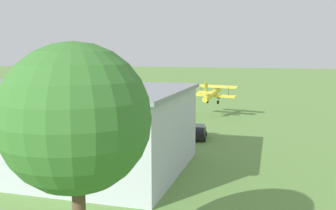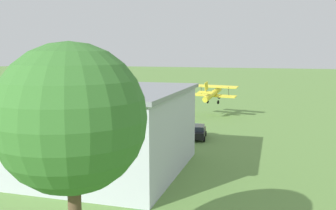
% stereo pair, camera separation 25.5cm
% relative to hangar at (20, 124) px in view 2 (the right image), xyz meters
% --- Properties ---
extents(ground_plane, '(400.00, 400.00, 0.00)m').
position_rel_hangar_xyz_m(ground_plane, '(-3.76, -37.85, -3.73)').
color(ground_plane, '#608C42').
extents(hangar, '(32.74, 17.00, 7.44)m').
position_rel_hangar_xyz_m(hangar, '(0.00, 0.00, 0.00)').
color(hangar, '#B7BCC6').
rests_on(hangar, ground_plane).
extents(biplane, '(7.92, 6.94, 3.90)m').
position_rel_hangar_xyz_m(biplane, '(-11.94, -31.63, 0.17)').
color(biplane, yellow).
extents(car_black, '(2.59, 4.80, 1.66)m').
position_rel_hangar_xyz_m(car_black, '(-13.73, -15.25, -2.87)').
color(car_black, black).
rests_on(car_black, ground_plane).
extents(car_grey, '(2.41, 4.15, 1.76)m').
position_rel_hangar_xyz_m(car_grey, '(16.26, -14.57, -2.83)').
color(car_grey, slate).
rests_on(car_grey, ground_plane).
extents(person_at_fence_line, '(0.54, 0.54, 1.78)m').
position_rel_hangar_xyz_m(person_at_fence_line, '(-4.80, -19.59, -2.84)').
color(person_at_fence_line, navy).
rests_on(person_at_fence_line, ground_plane).
extents(person_beside_truck, '(0.53, 0.53, 1.58)m').
position_rel_hangar_xyz_m(person_beside_truck, '(-2.76, -19.02, -2.95)').
color(person_beside_truck, navy).
rests_on(person_beside_truck, ground_plane).
extents(person_by_parked_cars, '(0.40, 0.40, 1.78)m').
position_rel_hangar_xyz_m(person_by_parked_cars, '(13.69, -16.44, -2.84)').
color(person_by_parked_cars, navy).
rests_on(person_by_parked_cars, ground_plane).
extents(person_watching_takeoff, '(0.48, 0.48, 1.67)m').
position_rel_hangar_xyz_m(person_watching_takeoff, '(1.68, -19.57, -2.90)').
color(person_watching_takeoff, '#B23333').
rests_on(person_watching_takeoff, ground_plane).
extents(person_near_hangar_door, '(0.52, 0.52, 1.65)m').
position_rel_hangar_xyz_m(person_near_hangar_door, '(-8.13, -19.11, -2.91)').
color(person_near_hangar_door, orange).
rests_on(person_near_hangar_door, ground_plane).
extents(tree_by_windsock, '(6.30, 6.30, 11.02)m').
position_rel_hangar_xyz_m(tree_by_windsock, '(-16.33, 15.48, 4.10)').
color(tree_by_windsock, brown).
rests_on(tree_by_windsock, ground_plane).
extents(windsock, '(1.47, 1.14, 5.31)m').
position_rel_hangar_xyz_m(windsock, '(19.12, -36.46, 0.95)').
color(windsock, silver).
rests_on(windsock, ground_plane).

